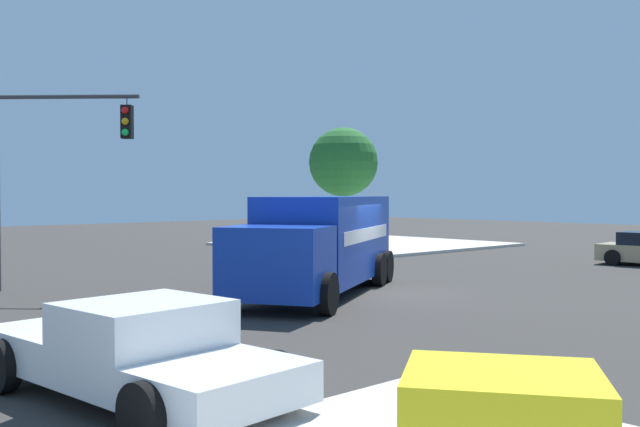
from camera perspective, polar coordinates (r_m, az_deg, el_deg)
The scene contains 9 objects.
ground_plane at distance 20.90m, azimuth 4.87°, elevation -6.17°, with size 100.00×100.00×0.00m, color #33302D.
sidewalk_corner_near at distance 39.51m, azimuth 3.50°, elevation -2.42°, with size 12.31×12.31×0.14m, color beige.
delivery_truck at distance 20.25m, azimuth -0.04°, elevation -2.32°, with size 8.33×6.29×2.73m.
traffic_light_primary at distance 22.19m, azimuth -21.06°, elevation 4.12°, with size 3.06×3.12×5.83m.
pickup_white at distance 10.25m, azimuth -14.38°, elevation -10.22°, with size 2.63×5.36×1.38m.
pedestrian_near_corner at distance 37.15m, azimuth 3.51°, elevation -1.16°, with size 0.52×0.27×1.61m.
pedestrian_crossing at distance 37.41m, azimuth 0.11°, elevation -1.04°, with size 0.43×0.39×1.70m.
picket_fence_run at distance 43.75m, azimuth -2.13°, elevation -1.31°, with size 6.22×0.05×0.95m.
shade_tree_near at distance 42.15m, azimuth 1.85°, elevation 4.05°, with size 4.02×4.02×6.52m.
Camera 1 is at (15.37, 13.88, 2.81)m, focal length 40.60 mm.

